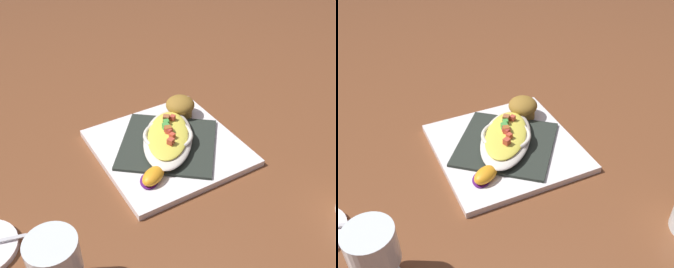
% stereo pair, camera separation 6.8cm
% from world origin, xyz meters
% --- Properties ---
extents(ground_plane, '(2.60, 2.60, 0.00)m').
position_xyz_m(ground_plane, '(0.00, 0.00, 0.00)').
color(ground_plane, brown).
extents(square_plate, '(0.32, 0.32, 0.01)m').
position_xyz_m(square_plate, '(0.00, 0.00, 0.01)').
color(square_plate, white).
rests_on(square_plate, ground_plane).
extents(folded_napkin, '(0.27, 0.27, 0.01)m').
position_xyz_m(folded_napkin, '(0.00, 0.00, 0.02)').
color(folded_napkin, '#293029').
rests_on(folded_napkin, square_plate).
extents(gratin_dish, '(0.19, 0.23, 0.04)m').
position_xyz_m(gratin_dish, '(0.00, 0.00, 0.04)').
color(gratin_dish, silver).
rests_on(gratin_dish, folded_napkin).
extents(muffin, '(0.07, 0.07, 0.05)m').
position_xyz_m(muffin, '(0.07, 0.09, 0.04)').
color(muffin, olive).
rests_on(muffin, square_plate).
extents(orange_garnish, '(0.07, 0.06, 0.03)m').
position_xyz_m(orange_garnish, '(-0.07, -0.09, 0.03)').
color(orange_garnish, '#4C1565').
rests_on(orange_garnish, square_plate).
extents(stemmed_glass, '(0.08, 0.08, 0.12)m').
position_xyz_m(stemmed_glass, '(-0.28, -0.24, 0.08)').
color(stemmed_glass, white).
rests_on(stemmed_glass, ground_plane).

